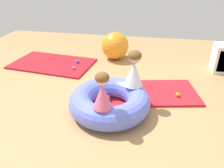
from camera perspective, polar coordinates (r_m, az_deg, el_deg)
ground_plane at (r=3.39m, az=-1.71°, el=-6.29°), size 8.00×8.00×0.00m
gym_mat_center_rear at (r=3.79m, az=8.66°, el=-2.22°), size 1.90×1.20×0.04m
gym_mat_front at (r=5.07m, az=-15.31°, el=5.19°), size 1.85×1.24×0.04m
inflatable_cushion at (r=3.24m, az=-0.65°, el=-4.53°), size 1.21×1.21×0.34m
child_in_pink at (r=2.68m, az=-2.53°, el=-1.79°), size 0.34×0.34×0.49m
child_in_white at (r=3.21m, az=5.79°, el=4.01°), size 0.39×0.39×0.56m
play_ball_blue at (r=4.92m, az=-9.04°, el=5.85°), size 0.07×0.07×0.07m
play_ball_red at (r=3.47m, az=-1.15°, el=-3.71°), size 0.10×0.10×0.10m
play_ball_pink at (r=4.61m, az=-10.01°, el=4.20°), size 0.07×0.07×0.07m
play_ball_orange at (r=3.74m, az=16.84°, el=-2.69°), size 0.07×0.07×0.07m
exercise_ball_large at (r=5.12m, az=0.81°, el=9.99°), size 0.63×0.63×0.63m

